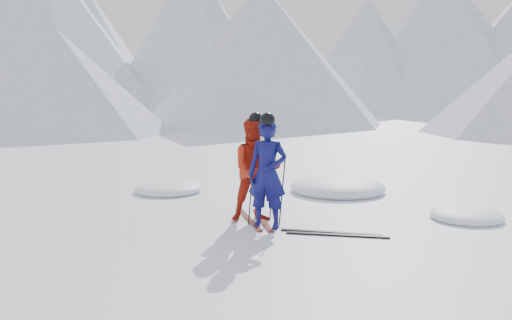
{
  "coord_description": "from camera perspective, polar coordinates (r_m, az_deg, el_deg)",
  "views": [
    {
      "loc": [
        -0.95,
        -9.42,
        2.44
      ],
      "look_at": [
        -1.9,
        0.5,
        1.1
      ],
      "focal_mm": 38.0,
      "sensor_mm": 36.0,
      "label": 1
    }
  ],
  "objects": [
    {
      "name": "skier_red",
      "position": [
        9.86,
        -0.02,
        -1.06
      ],
      "size": [
        1.09,
        0.95,
        1.89
      ],
      "primitive_type": "imported",
      "rotation": [
        0.0,
        0.0,
        0.29
      ],
      "color": "#B2200E",
      "rests_on": "ground"
    },
    {
      "name": "ski_worn_left",
      "position": [
        10.06,
        -0.7,
        -6.29
      ],
      "size": [
        0.63,
        1.64,
        0.03
      ],
      "primitive_type": "cube",
      "rotation": [
        0.0,
        0.0,
        0.33
      ],
      "color": "black",
      "rests_on": "ground"
    },
    {
      "name": "snow_lumps",
      "position": [
        12.47,
        5.97,
        -3.66
      ],
      "size": [
        7.67,
        4.25,
        0.49
      ],
      "color": "white",
      "rests_on": "ground"
    },
    {
      "name": "skier_blue",
      "position": [
        9.37,
        1.21,
        -1.47
      ],
      "size": [
        0.79,
        0.61,
        1.91
      ],
      "primitive_type": "imported",
      "rotation": [
        0.0,
        0.0,
        -0.25
      ],
      "color": "#0D0F53",
      "rests_on": "ground"
    },
    {
      "name": "pole_blue_right",
      "position": [
        9.66,
        2.79,
        -3.12
      ],
      "size": [
        0.13,
        0.08,
        1.27
      ],
      "primitive_type": "cylinder",
      "rotation": [
        -0.04,
        0.08,
        0.0
      ],
      "color": "black",
      "rests_on": "ground"
    },
    {
      "name": "ski_worn_right",
      "position": [
        10.04,
        0.67,
        -6.32
      ],
      "size": [
        0.52,
        1.67,
        0.03
      ],
      "primitive_type": "cube",
      "rotation": [
        0.0,
        0.0,
        0.26
      ],
      "color": "black",
      "rests_on": "ground"
    },
    {
      "name": "mountain_range",
      "position": [
        45.42,
        14.25,
        12.85
      ],
      "size": [
        106.15,
        62.94,
        15.53
      ],
      "color": "#B2BCD1",
      "rests_on": "ground"
    },
    {
      "name": "pole_red_right",
      "position": [
        10.04,
        1.77,
        -2.73
      ],
      "size": [
        0.12,
        0.09,
        1.26
      ],
      "primitive_type": "cylinder",
      "rotation": [
        -0.05,
        0.08,
        0.0
      ],
      "color": "black",
      "rests_on": "ground"
    },
    {
      "name": "pole_blue_left",
      "position": [
        9.6,
        -0.52,
        -3.18
      ],
      "size": [
        0.13,
        0.09,
        1.27
      ],
      "primitive_type": "cylinder",
      "rotation": [
        0.05,
        0.08,
        0.0
      ],
      "color": "black",
      "rests_on": "ground"
    },
    {
      "name": "ground",
      "position": [
        9.78,
        10.96,
        -6.94
      ],
      "size": [
        160.0,
        160.0,
        0.0
      ],
      "primitive_type": "plane",
      "color": "white",
      "rests_on": "ground"
    },
    {
      "name": "ski_loose_a",
      "position": [
        9.28,
        7.89,
        -7.56
      ],
      "size": [
        1.7,
        0.3,
        0.03
      ],
      "primitive_type": "cube",
      "rotation": [
        0.0,
        0.0,
        1.45
      ],
      "color": "black",
      "rests_on": "ground"
    },
    {
      "name": "ski_loose_b",
      "position": [
        9.14,
        8.56,
        -7.82
      ],
      "size": [
        1.7,
        0.24,
        0.03
      ],
      "primitive_type": "cube",
      "rotation": [
        0.0,
        0.0,
        1.48
      ],
      "color": "black",
      "rests_on": "ground"
    },
    {
      "name": "pole_red_left",
      "position": [
        10.19,
        -1.56,
        -2.57
      ],
      "size": [
        0.12,
        0.1,
        1.26
      ],
      "primitive_type": "cylinder",
      "rotation": [
        0.06,
        0.08,
        0.0
      ],
      "color": "black",
      "rests_on": "ground"
    }
  ]
}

